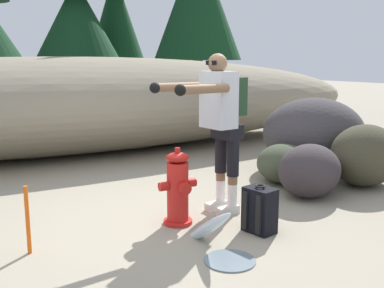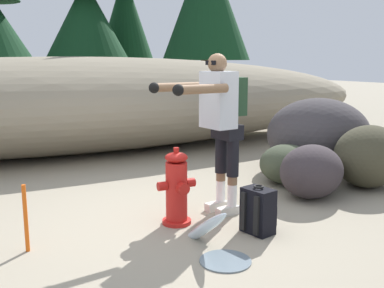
{
  "view_description": "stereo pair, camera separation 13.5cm",
  "coord_description": "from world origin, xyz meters",
  "px_view_note": "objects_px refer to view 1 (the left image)",
  "views": [
    {
      "loc": [
        -1.86,
        -4.02,
        1.62
      ],
      "look_at": [
        0.33,
        0.14,
        0.75
      ],
      "focal_mm": 41.3,
      "sensor_mm": 36.0,
      "label": 1
    },
    {
      "loc": [
        -1.74,
        -4.09,
        1.62
      ],
      "look_at": [
        0.33,
        0.14,
        0.75
      ],
      "focal_mm": 41.3,
      "sensor_mm": 36.0,
      "label": 2
    }
  ],
  "objects_px": {
    "fire_hydrant": "(178,189)",
    "boulder_mid": "(284,163)",
    "boulder_small": "(365,155)",
    "survey_stake": "(28,220)",
    "boulder_large": "(314,134)",
    "spare_backpack": "(260,210)",
    "utility_worker": "(220,114)",
    "boulder_outlier": "(310,171)"
  },
  "relations": [
    {
      "from": "spare_backpack",
      "to": "survey_stake",
      "type": "bearing_deg",
      "value": 151.95
    },
    {
      "from": "utility_worker",
      "to": "survey_stake",
      "type": "relative_size",
      "value": 2.85
    },
    {
      "from": "boulder_large",
      "to": "survey_stake",
      "type": "height_order",
      "value": "boulder_large"
    },
    {
      "from": "spare_backpack",
      "to": "survey_stake",
      "type": "height_order",
      "value": "survey_stake"
    },
    {
      "from": "utility_worker",
      "to": "boulder_outlier",
      "type": "bearing_deg",
      "value": 171.59
    },
    {
      "from": "fire_hydrant",
      "to": "utility_worker",
      "type": "relative_size",
      "value": 0.46
    },
    {
      "from": "utility_worker",
      "to": "boulder_mid",
      "type": "height_order",
      "value": "utility_worker"
    },
    {
      "from": "boulder_large",
      "to": "boulder_small",
      "type": "xyz_separation_m",
      "value": [
        -0.04,
        -1.02,
        -0.14
      ]
    },
    {
      "from": "boulder_small",
      "to": "boulder_mid",
      "type": "bearing_deg",
      "value": 144.58
    },
    {
      "from": "boulder_small",
      "to": "boulder_outlier",
      "type": "relative_size",
      "value": 1.24
    },
    {
      "from": "spare_backpack",
      "to": "boulder_mid",
      "type": "xyz_separation_m",
      "value": [
        1.36,
        1.32,
        0.05
      ]
    },
    {
      "from": "survey_stake",
      "to": "fire_hydrant",
      "type": "bearing_deg",
      "value": 1.8
    },
    {
      "from": "spare_backpack",
      "to": "boulder_small",
      "type": "xyz_separation_m",
      "value": [
        2.23,
        0.71,
        0.19
      ]
    },
    {
      "from": "spare_backpack",
      "to": "survey_stake",
      "type": "relative_size",
      "value": 0.78
    },
    {
      "from": "boulder_mid",
      "to": "fire_hydrant",
      "type": "bearing_deg",
      "value": -159.03
    },
    {
      "from": "utility_worker",
      "to": "boulder_small",
      "type": "xyz_separation_m",
      "value": [
        2.29,
        0.06,
        -0.68
      ]
    },
    {
      "from": "spare_backpack",
      "to": "boulder_large",
      "type": "relative_size",
      "value": 0.3
    },
    {
      "from": "utility_worker",
      "to": "boulder_small",
      "type": "height_order",
      "value": "utility_worker"
    },
    {
      "from": "fire_hydrant",
      "to": "boulder_mid",
      "type": "distance_m",
      "value": 2.11
    },
    {
      "from": "fire_hydrant",
      "to": "boulder_small",
      "type": "bearing_deg",
      "value": 2.88
    },
    {
      "from": "boulder_mid",
      "to": "survey_stake",
      "type": "height_order",
      "value": "survey_stake"
    },
    {
      "from": "fire_hydrant",
      "to": "survey_stake",
      "type": "distance_m",
      "value": 1.45
    },
    {
      "from": "utility_worker",
      "to": "boulder_large",
      "type": "distance_m",
      "value": 2.62
    },
    {
      "from": "utility_worker",
      "to": "boulder_mid",
      "type": "distance_m",
      "value": 1.78
    },
    {
      "from": "boulder_large",
      "to": "boulder_small",
      "type": "height_order",
      "value": "boulder_large"
    },
    {
      "from": "boulder_small",
      "to": "survey_stake",
      "type": "distance_m",
      "value": 4.28
    },
    {
      "from": "boulder_mid",
      "to": "boulder_outlier",
      "type": "distance_m",
      "value": 0.68
    },
    {
      "from": "boulder_outlier",
      "to": "survey_stake",
      "type": "relative_size",
      "value": 1.46
    },
    {
      "from": "boulder_small",
      "to": "utility_worker",
      "type": "bearing_deg",
      "value": -178.6
    },
    {
      "from": "boulder_small",
      "to": "survey_stake",
      "type": "bearing_deg",
      "value": -177.48
    },
    {
      "from": "spare_backpack",
      "to": "boulder_mid",
      "type": "relative_size",
      "value": 0.58
    },
    {
      "from": "fire_hydrant",
      "to": "utility_worker",
      "type": "height_order",
      "value": "utility_worker"
    },
    {
      "from": "fire_hydrant",
      "to": "boulder_mid",
      "type": "height_order",
      "value": "fire_hydrant"
    },
    {
      "from": "spare_backpack",
      "to": "boulder_small",
      "type": "relative_size",
      "value": 0.43
    },
    {
      "from": "spare_backpack",
      "to": "boulder_small",
      "type": "height_order",
      "value": "boulder_small"
    },
    {
      "from": "spare_backpack",
      "to": "boulder_large",
      "type": "bearing_deg",
      "value": 23.58
    },
    {
      "from": "boulder_small",
      "to": "boulder_outlier",
      "type": "xyz_separation_m",
      "value": [
        -1.01,
        -0.05,
        -0.08
      ]
    },
    {
      "from": "spare_backpack",
      "to": "fire_hydrant",
      "type": "bearing_deg",
      "value": 123.16
    },
    {
      "from": "fire_hydrant",
      "to": "boulder_large",
      "type": "bearing_deg",
      "value": 22.07
    },
    {
      "from": "fire_hydrant",
      "to": "survey_stake",
      "type": "height_order",
      "value": "fire_hydrant"
    },
    {
      "from": "fire_hydrant",
      "to": "survey_stake",
      "type": "relative_size",
      "value": 1.32
    },
    {
      "from": "fire_hydrant",
      "to": "utility_worker",
      "type": "distance_m",
      "value": 0.9
    }
  ]
}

